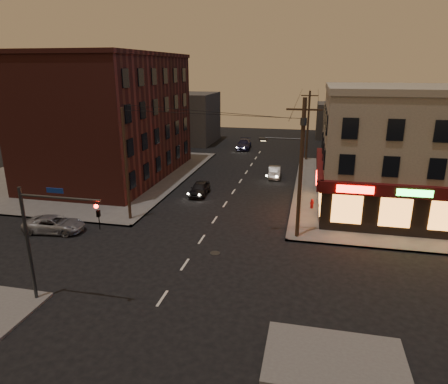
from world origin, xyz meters
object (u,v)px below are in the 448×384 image
(fire_hydrant, at_px, (312,203))
(sedan_mid, at_px, (275,172))
(suv_cross, at_px, (54,224))
(sedan_far, at_px, (244,144))
(sedan_near, at_px, (200,189))

(fire_hydrant, bearing_deg, sedan_mid, 113.05)
(suv_cross, distance_m, sedan_mid, 24.44)
(suv_cross, xyz_separation_m, fire_hydrant, (19.14, 9.33, -0.01))
(sedan_mid, distance_m, fire_hydrant, 10.94)
(sedan_far, xyz_separation_m, fire_hydrant, (10.53, -25.75, -0.10))
(sedan_near, xyz_separation_m, fire_hydrant, (10.84, -1.96, -0.04))
(sedan_near, distance_m, sedan_far, 23.79)
(sedan_mid, bearing_deg, sedan_near, -133.42)
(sedan_near, distance_m, fire_hydrant, 11.01)
(sedan_far, distance_m, fire_hydrant, 27.82)
(suv_cross, height_order, fire_hydrant, suv_cross)
(sedan_near, xyz_separation_m, sedan_far, (0.31, 23.79, 0.05))
(sedan_mid, bearing_deg, suv_cross, -131.93)
(sedan_near, height_order, fire_hydrant, sedan_near)
(fire_hydrant, bearing_deg, sedan_far, 112.24)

